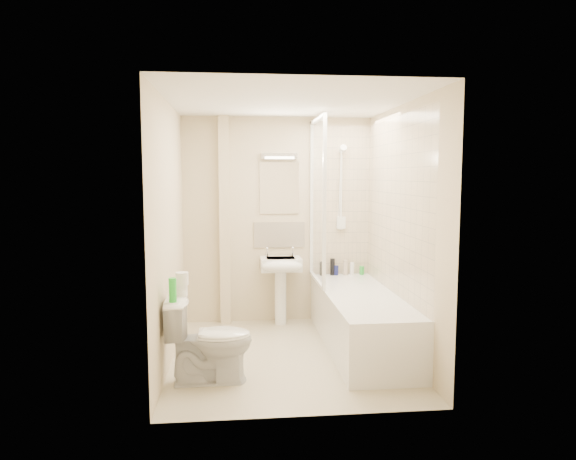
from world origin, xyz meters
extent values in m
plane|color=beige|center=(0.00, 0.00, 0.00)|extent=(2.50, 2.50, 0.00)
cube|color=beige|center=(0.00, 1.25, 1.20)|extent=(2.20, 0.02, 2.40)
cube|color=beige|center=(-1.10, 0.00, 1.20)|extent=(0.02, 2.50, 2.40)
cube|color=beige|center=(1.10, 0.00, 1.20)|extent=(0.02, 2.50, 2.40)
cube|color=white|center=(0.00, 0.00, 2.40)|extent=(2.20, 2.50, 0.02)
cube|color=beige|center=(0.75, 1.24, 1.42)|extent=(0.70, 0.01, 1.75)
cube|color=beige|center=(1.09, 0.20, 1.42)|extent=(0.01, 2.10, 1.75)
cube|color=beige|center=(-0.62, 1.19, 1.20)|extent=(0.12, 0.12, 2.40)
cube|color=beige|center=(0.02, 1.24, 1.03)|extent=(0.60, 0.02, 0.30)
cube|color=white|center=(0.02, 1.24, 1.58)|extent=(0.46, 0.01, 0.60)
cube|color=silver|center=(0.02, 1.22, 1.95)|extent=(0.42, 0.07, 0.07)
cube|color=white|center=(0.75, 0.20, 0.28)|extent=(0.70, 2.10, 0.55)
cube|color=white|center=(0.75, 0.20, 0.49)|extent=(0.56, 1.96, 0.05)
cube|color=white|center=(0.40, 0.80, 1.45)|extent=(0.01, 0.90, 1.80)
cube|color=white|center=(0.40, 1.23, 1.45)|extent=(0.04, 0.04, 1.80)
cube|color=white|center=(0.40, 0.35, 1.45)|extent=(0.04, 0.04, 1.80)
cube|color=white|center=(0.40, 0.80, 2.33)|extent=(0.04, 0.90, 0.04)
cube|color=white|center=(0.40, 0.80, 0.57)|extent=(0.04, 0.90, 0.03)
cylinder|color=white|center=(0.75, 1.22, 1.55)|extent=(0.02, 0.02, 0.90)
cylinder|color=white|center=(0.75, 1.22, 1.10)|extent=(0.05, 0.05, 0.02)
cylinder|color=white|center=(0.75, 1.22, 2.00)|extent=(0.05, 0.05, 0.02)
cylinder|color=white|center=(0.75, 1.15, 2.03)|extent=(0.08, 0.11, 0.11)
cube|color=white|center=(0.75, 1.21, 1.17)|extent=(0.10, 0.05, 0.14)
cylinder|color=white|center=(0.73, 1.19, 1.60)|extent=(0.01, 0.13, 0.84)
cylinder|color=white|center=(0.02, 1.08, 0.31)|extent=(0.13, 0.13, 0.63)
cube|color=white|center=(0.02, 1.05, 0.71)|extent=(0.46, 0.36, 0.14)
ellipsoid|color=white|center=(0.02, 0.88, 0.71)|extent=(0.46, 0.20, 0.14)
cube|color=silver|center=(0.02, 1.05, 0.77)|extent=(0.32, 0.23, 0.04)
cylinder|color=white|center=(-0.13, 1.16, 0.83)|extent=(0.03, 0.03, 0.10)
cylinder|color=white|center=(0.17, 1.16, 0.83)|extent=(0.03, 0.03, 0.10)
sphere|color=white|center=(-0.13, 1.16, 0.88)|extent=(0.04, 0.04, 0.04)
sphere|color=white|center=(0.17, 1.16, 0.88)|extent=(0.04, 0.04, 0.04)
cylinder|color=black|center=(0.52, 1.16, 0.63)|extent=(0.06, 0.06, 0.16)
cylinder|color=black|center=(0.64, 1.16, 0.65)|extent=(0.05, 0.05, 0.20)
cylinder|color=navy|center=(0.69, 1.16, 0.61)|extent=(0.06, 0.06, 0.11)
cylinder|color=#C6B299|center=(0.80, 1.16, 0.64)|extent=(0.06, 0.06, 0.18)
cylinder|color=white|center=(0.88, 1.16, 0.62)|extent=(0.05, 0.05, 0.15)
cylinder|color=green|center=(1.00, 1.16, 0.60)|extent=(0.05, 0.05, 0.10)
imported|color=white|center=(-0.72, -0.54, 0.36)|extent=(0.41, 0.71, 0.72)
cylinder|color=white|center=(-0.95, -0.44, 0.77)|extent=(0.10, 0.10, 0.10)
cylinder|color=white|center=(-0.94, -0.48, 0.87)|extent=(0.11, 0.11, 0.10)
cylinder|color=green|center=(-1.00, -0.66, 0.82)|extent=(0.06, 0.06, 0.19)
camera|label=1|loc=(-0.49, -4.75, 1.73)|focal=32.00mm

